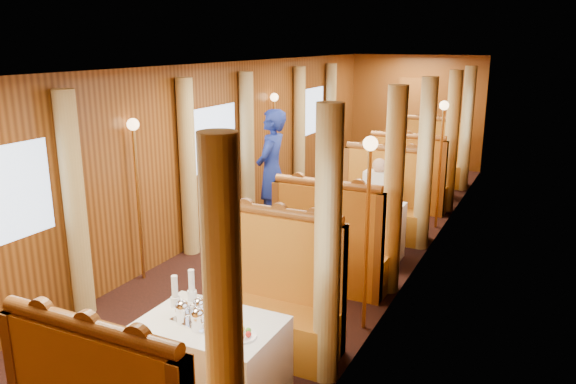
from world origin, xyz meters
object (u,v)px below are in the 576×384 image
Objects in this scene: table_mid at (360,232)px; banquette_far_fwd at (407,186)px; fruit_plate at (242,335)px; tea_tray at (197,320)px; table_far at (421,176)px; rose_vase_mid at (360,191)px; table_near at (212,366)px; teapot_right at (198,322)px; teapot_back at (199,310)px; passenger at (378,191)px; banquette_far_aft at (433,163)px; steward at (272,171)px; banquette_mid_fwd at (331,254)px; banquette_mid_aft at (382,208)px; teapot_left at (183,314)px; rose_vase_far at (423,147)px; banquette_near_aft at (272,306)px.

table_mid is 2.49m from banquette_far_fwd.
tea_tray is at bearing 171.31° from fruit_plate.
rose_vase_mid is at bearing -90.00° from table_far.
tea_tray is at bearing -167.83° from table_near.
tea_tray is 0.16m from teapot_right.
fruit_plate is (0.44, -0.11, -0.04)m from teapot_back.
passenger reaches higher than rose_vase_mid.
rose_vase_mid is at bearing -90.00° from banquette_far_aft.
passenger is (1.57, 0.22, -0.18)m from steward.
banquette_mid_fwd is 2.62m from fruit_plate.
banquette_mid_aft is 8.13× the size of teapot_right.
teapot_back is (-0.11, -5.96, 0.39)m from banquette_far_fwd.
fruit_plate is 4.53m from steward.
banquette_mid_aft is (0.00, 2.03, 0.00)m from banquette_mid_fwd.
table_near is 6.22× the size of teapot_left.
banquette_mid_fwd is 1.11m from rose_vase_mid.
banquette_mid_aft is 2.53m from rose_vase_far.
banquette_near_aft is 1.28× the size of table_mid.
banquette_near_aft reaches higher than rose_vase_mid.
banquette_far_aft reaches higher than teapot_left.
steward is at bearing -117.83° from rose_vase_far.
teapot_right is (-0.01, -3.64, 0.44)m from table_mid.
teapot_back reaches higher than table_mid.
steward is (-1.57, 0.55, -0.00)m from rose_vase_mid.
banquette_near_aft is 7.00m from banquette_far_aft.
banquette_far_fwd is 3.94× the size of tea_tray.
teapot_right is (0.09, -0.12, 0.06)m from tea_tray.
teapot_right is at bearing -90.22° from banquette_mid_fwd.
steward is (-1.57, 1.54, 0.50)m from banquette_mid_fwd.
banquette_far_fwd is 6.09m from fruit_plate.
table_far is 7.16m from teapot_right.
teapot_right is 0.46× the size of rose_vase_far.
teapot_right reaches higher than table_far.
banquette_far_aft reaches higher than table_near.
table_near is 0.78× the size of banquette_mid_fwd.
table_mid is at bearing 97.09° from teapot_right.
fruit_plate is 4.35m from passenger.
banquette_near_aft is 1.07m from teapot_back.
banquette_far_aft is 6.49× the size of fruit_plate.
banquette_mid_aft is at bearing -89.95° from rose_vase_far.
fruit_plate is at bearing -25.20° from teapot_back.
teapot_back is (-0.11, -4.49, 0.39)m from banquette_mid_aft.
teapot_left reaches higher than fruit_plate.
banquette_mid_fwd is 5.53m from banquette_far_aft.
passenger reaches higher than teapot_back.
banquette_far_fwd is (0.00, 2.49, 0.05)m from table_mid.
table_mid is 2.92× the size of rose_vase_mid.
steward reaches higher than table_mid.
banquette_far_aft is at bearing 90.00° from banquette_near_aft.
banquette_mid_fwd is 4.51m from table_far.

